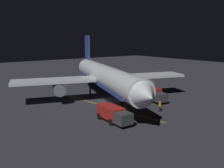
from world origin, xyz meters
TOP-DOWN VIEW (x-y plane):
  - ground_plane at (0.00, 0.00)m, footprint 180.00×180.00m
  - apron_guide_stripe at (2.19, 4.00)m, footprint 3.66×22.55m
  - airliner at (-0.19, -0.58)m, footprint 33.27×37.22m
  - baggage_truck at (6.12, 10.48)m, footprint 2.52×6.24m
  - catering_truck at (-6.81, 5.76)m, footprint 3.01×5.75m
  - ground_crew_worker at (-2.86, 11.01)m, footprint 0.40×0.40m
  - traffic_cone_near_left at (-3.71, 5.94)m, footprint 0.50×0.50m
  - traffic_cone_near_right at (-4.95, 3.97)m, footprint 0.50×0.50m

SIDE VIEW (x-z plane):
  - ground_plane at x=0.00m, z-range -0.20..0.00m
  - apron_guide_stripe at x=2.19m, z-range 0.00..0.01m
  - traffic_cone_near_left at x=-3.71m, z-range -0.03..0.52m
  - traffic_cone_near_right at x=-4.95m, z-range -0.03..0.52m
  - ground_crew_worker at x=-2.86m, z-range 0.02..1.76m
  - baggage_truck at x=6.12m, z-range 0.07..2.24m
  - catering_truck at x=-6.81m, z-range 0.01..2.49m
  - airliner at x=-0.19m, z-range -1.65..10.64m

